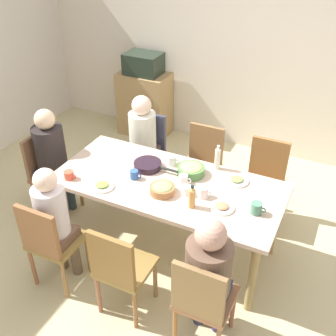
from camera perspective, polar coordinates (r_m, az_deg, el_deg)
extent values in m
plane|color=#C4B98A|center=(4.13, 0.00, -10.85)|extent=(6.91, 6.91, 0.00)
cube|color=beige|center=(5.38, 11.23, 15.62)|extent=(6.00, 0.12, 2.60)
cube|color=#C5A993|center=(3.64, 0.00, -2.24)|extent=(2.05, 0.93, 0.04)
cylinder|color=tan|center=(4.06, -14.20, -6.04)|extent=(0.07, 0.07, 0.74)
cylinder|color=#A48852|center=(3.42, 11.69, -14.72)|extent=(0.07, 0.07, 0.74)
cylinder|color=#A47749|center=(4.52, -8.54, -0.84)|extent=(0.07, 0.07, 0.74)
cylinder|color=#B2814B|center=(3.95, 14.64, -7.39)|extent=(0.07, 0.07, 0.74)
cube|color=#94593D|center=(4.46, -15.48, -1.19)|extent=(0.40, 0.40, 0.04)
cylinder|color=#925E36|center=(4.79, -15.38, -1.87)|extent=(0.04, 0.04, 0.43)
cylinder|color=olive|center=(4.59, -18.02, -4.04)|extent=(0.04, 0.04, 0.43)
cylinder|color=olive|center=(4.60, -12.11, -2.96)|extent=(0.04, 0.04, 0.43)
cylinder|color=#8D5D3A|center=(4.40, -14.72, -5.29)|extent=(0.04, 0.04, 0.43)
cube|color=brown|center=(4.45, -17.70, 1.89)|extent=(0.04, 0.38, 0.45)
cylinder|color=#2A3843|center=(4.57, -13.49, -3.22)|extent=(0.09, 0.09, 0.45)
cylinder|color=#382849|center=(4.48, -14.72, -4.30)|extent=(0.09, 0.09, 0.45)
cube|color=#2D2C49|center=(4.43, -15.59, -0.55)|extent=(0.30, 0.30, 0.10)
cylinder|color=#282222|center=(4.28, -16.15, 2.63)|extent=(0.31, 0.31, 0.47)
sphere|color=beige|center=(4.13, -16.85, 6.52)|extent=(0.20, 0.20, 0.20)
cube|color=#915C3D|center=(3.15, 5.33, -17.56)|extent=(0.40, 0.40, 0.04)
cylinder|color=#955E2F|center=(3.27, 0.97, -21.19)|extent=(0.04, 0.04, 0.43)
cylinder|color=olive|center=(3.46, 3.47, -17.04)|extent=(0.04, 0.04, 0.43)
cylinder|color=#94573E|center=(3.40, 9.04, -18.79)|extent=(0.04, 0.04, 0.43)
cube|color=olive|center=(2.86, 4.20, -17.13)|extent=(0.38, 0.04, 0.45)
cylinder|color=#252C42|center=(3.39, 4.46, -18.24)|extent=(0.09, 0.09, 0.45)
cylinder|color=#322A55|center=(3.36, 7.13, -19.09)|extent=(0.09, 0.09, 0.45)
cube|color=#2E364D|center=(3.10, 5.39, -16.86)|extent=(0.30, 0.30, 0.10)
cylinder|color=brown|center=(2.91, 5.65, -13.64)|extent=(0.33, 0.33, 0.41)
sphere|color=tan|center=(2.70, 6.01, -9.24)|extent=(0.22, 0.22, 0.22)
cube|color=#2F354F|center=(4.65, -3.44, 1.62)|extent=(0.40, 0.40, 0.04)
cylinder|color=#354247|center=(4.83, -0.61, -0.16)|extent=(0.04, 0.04, 0.43)
cylinder|color=#303B4D|center=(4.97, -4.13, 0.79)|extent=(0.04, 0.04, 0.43)
cylinder|color=#333F4A|center=(4.58, -2.51, -2.26)|extent=(0.04, 0.04, 0.43)
cylinder|color=navy|center=(4.73, -6.15, -1.20)|extent=(0.04, 0.04, 0.43)
cube|color=#34364C|center=(4.67, -2.47, 5.12)|extent=(0.38, 0.04, 0.45)
cylinder|color=#473846|center=(4.66, -3.08, -1.43)|extent=(0.09, 0.09, 0.45)
cylinder|color=#36394C|center=(4.73, -4.78, -0.95)|extent=(0.09, 0.09, 0.45)
cube|color=#49353E|center=(4.62, -3.46, 2.26)|extent=(0.30, 0.30, 0.10)
cylinder|color=silver|center=(4.49, -3.57, 5.13)|extent=(0.30, 0.30, 0.43)
sphere|color=beige|center=(4.36, -3.71, 8.71)|extent=(0.21, 0.21, 0.21)
cube|color=#946237|center=(4.26, 12.89, -2.62)|extent=(0.40, 0.40, 0.04)
cylinder|color=#8B5F3E|center=(4.50, 15.18, -4.33)|extent=(0.04, 0.04, 0.43)
cylinder|color=brown|center=(4.55, 11.04, -3.26)|extent=(0.04, 0.04, 0.43)
cylinder|color=olive|center=(4.24, 14.14, -6.88)|extent=(0.04, 0.04, 0.43)
cylinder|color=olive|center=(4.28, 9.74, -5.71)|extent=(0.04, 0.04, 0.43)
cube|color=brown|center=(4.28, 13.90, 1.21)|extent=(0.38, 0.04, 0.45)
cube|color=olive|center=(4.41, 4.36, -0.41)|extent=(0.40, 0.40, 0.04)
cylinder|color=olive|center=(4.62, 6.99, -2.19)|extent=(0.04, 0.04, 0.43)
cylinder|color=olive|center=(4.71, 3.12, -1.16)|extent=(0.04, 0.04, 0.43)
cylinder|color=olive|center=(4.36, 5.46, -4.53)|extent=(0.04, 0.04, 0.43)
cylinder|color=#95653D|center=(4.46, 1.39, -3.38)|extent=(0.04, 0.04, 0.43)
cube|color=olive|center=(4.43, 5.37, 3.29)|extent=(0.38, 0.04, 0.45)
cube|color=olive|center=(3.35, -5.90, -13.59)|extent=(0.40, 0.40, 0.04)
cylinder|color=#915A40|center=(3.50, -9.67, -16.94)|extent=(0.04, 0.04, 0.43)
cylinder|color=brown|center=(3.37, -4.62, -19.06)|extent=(0.04, 0.04, 0.43)
cylinder|color=#935E35|center=(3.68, -6.64, -13.38)|extent=(0.04, 0.04, 0.43)
cylinder|color=olive|center=(3.56, -1.80, -15.20)|extent=(0.04, 0.04, 0.43)
cube|color=brown|center=(3.08, -7.91, -12.74)|extent=(0.38, 0.04, 0.45)
cube|color=olive|center=(3.67, -15.21, -9.79)|extent=(0.40, 0.40, 0.04)
cylinder|color=#935C38|center=(3.83, -18.34, -12.89)|extent=(0.04, 0.04, 0.43)
cylinder|color=olive|center=(3.65, -14.26, -14.85)|extent=(0.04, 0.04, 0.43)
cylinder|color=#8D5941|center=(4.00, -15.12, -9.90)|extent=(0.04, 0.04, 0.43)
cylinder|color=olive|center=(3.83, -11.10, -11.59)|extent=(0.04, 0.04, 0.43)
cube|color=brown|center=(3.42, -17.67, -8.67)|extent=(0.38, 0.04, 0.45)
cylinder|color=brown|center=(3.91, -14.75, -10.85)|extent=(0.09, 0.09, 0.45)
cylinder|color=brown|center=(3.83, -12.85, -11.67)|extent=(0.09, 0.09, 0.45)
cube|color=brown|center=(3.63, -15.35, -9.09)|extent=(0.30, 0.30, 0.10)
cylinder|color=silver|center=(3.46, -16.00, -5.77)|extent=(0.27, 0.27, 0.44)
sphere|color=beige|center=(3.28, -16.81, -1.60)|extent=(0.19, 0.19, 0.19)
cylinder|color=white|center=(3.69, 9.56, -1.78)|extent=(0.21, 0.21, 0.01)
ellipsoid|color=#82964F|center=(3.68, 9.59, -1.53)|extent=(0.12, 0.12, 0.02)
cylinder|color=white|center=(3.36, 7.53, -5.51)|extent=(0.20, 0.20, 0.01)
ellipsoid|color=#CD7A54|center=(3.35, 7.56, -5.25)|extent=(0.11, 0.11, 0.02)
cylinder|color=silver|center=(3.61, -9.14, -2.55)|extent=(0.21, 0.21, 0.01)
ellipsoid|color=olive|center=(3.60, -9.17, -2.30)|extent=(0.11, 0.11, 0.02)
cylinder|color=#4D7F42|center=(3.72, 3.23, -0.35)|extent=(0.25, 0.25, 0.08)
ellipsoid|color=tan|center=(3.70, 3.25, 0.16)|extent=(0.20, 0.20, 0.04)
cylinder|color=#A06A3D|center=(3.49, -0.79, -3.03)|extent=(0.22, 0.22, 0.07)
ellipsoid|color=#8FA363|center=(3.47, -0.80, -2.59)|extent=(0.17, 0.17, 0.04)
cylinder|color=black|center=(3.81, -2.85, 0.42)|extent=(0.26, 0.26, 0.06)
cylinder|color=black|center=(3.72, 0.13, -0.23)|extent=(0.18, 0.02, 0.02)
cylinder|color=#4C8268|center=(3.33, 12.22, -5.51)|extent=(0.09, 0.09, 0.10)
torus|color=#4E8562|center=(3.33, 13.15, -5.75)|extent=(0.05, 0.01, 0.05)
cylinder|color=white|center=(3.60, 2.17, -1.56)|extent=(0.08, 0.08, 0.08)
torus|color=white|center=(3.59, 2.92, -1.77)|extent=(0.05, 0.01, 0.05)
cylinder|color=white|center=(3.44, 4.89, -3.37)|extent=(0.09, 0.09, 0.10)
torus|color=white|center=(3.43, 5.75, -3.60)|extent=(0.05, 0.01, 0.05)
cylinder|color=#2E579D|center=(3.67, -4.74, -0.92)|extent=(0.07, 0.07, 0.08)
torus|color=#355598|center=(3.65, -4.08, -1.11)|extent=(0.05, 0.01, 0.05)
cylinder|color=white|center=(3.47, 2.64, -3.11)|extent=(0.08, 0.08, 0.08)
torus|color=white|center=(3.45, 3.42, -3.33)|extent=(0.05, 0.01, 0.05)
cylinder|color=white|center=(3.84, 0.56, 1.08)|extent=(0.09, 0.09, 0.10)
torus|color=white|center=(3.82, 1.31, 0.88)|extent=(0.05, 0.01, 0.05)
cylinder|color=#D1533A|center=(3.76, -13.66, -0.96)|extent=(0.09, 0.09, 0.08)
torus|color=#D0483B|center=(3.73, -12.98, -1.17)|extent=(0.05, 0.01, 0.05)
cylinder|color=tan|center=(3.31, 3.35, -4.27)|extent=(0.06, 0.06, 0.17)
cone|color=tan|center=(3.25, 3.40, -2.90)|extent=(0.05, 0.05, 0.03)
cylinder|color=black|center=(3.24, 3.41, -2.61)|extent=(0.03, 0.03, 0.01)
cylinder|color=silver|center=(3.79, 6.92, 1.24)|extent=(0.05, 0.05, 0.20)
cone|color=silver|center=(3.73, 7.04, 2.76)|extent=(0.05, 0.05, 0.03)
cylinder|color=white|center=(3.72, 7.06, 3.03)|extent=(0.03, 0.03, 0.01)
cube|color=#A68353|center=(5.90, -3.25, 8.90)|extent=(0.70, 0.44, 0.90)
cube|color=#222E23|center=(5.68, -3.44, 14.33)|extent=(0.48, 0.36, 0.28)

